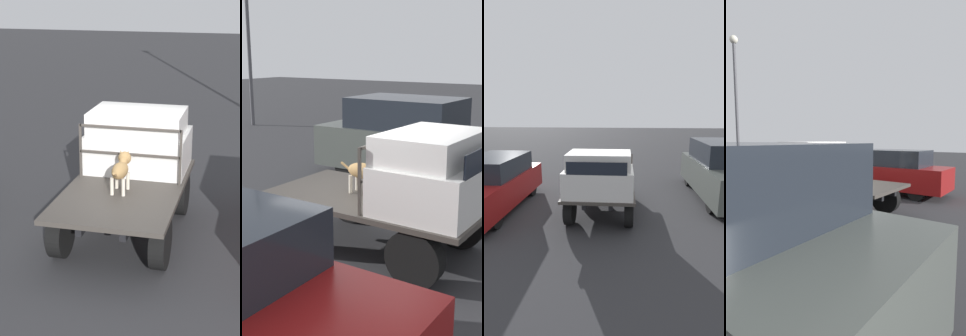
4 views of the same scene
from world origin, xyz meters
The scene contains 7 objects.
ground_plane centered at (0.00, 0.00, 0.00)m, with size 80.00×80.00×0.00m, color #2D2D30.
flatbed_truck centered at (0.00, 0.00, 0.63)m, with size 3.58×1.96×0.90m.
truck_cab centered at (1.00, 0.00, 1.44)m, with size 1.42×1.84×1.14m.
truck_headboard centered at (0.25, 0.00, 1.54)m, with size 0.04×1.84×0.99m.
dog centered at (-0.23, 0.03, 1.29)m, with size 0.92×0.26×0.65m.
parked_sedan centered at (0.09, -3.50, 0.85)m, with size 4.55×1.72×1.71m.
parked_pickup_far centered at (-1.61, 4.28, 1.00)m, with size 4.93×2.00×2.06m.
Camera 3 is at (7.94, 0.67, 3.16)m, focal length 28.00 mm.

